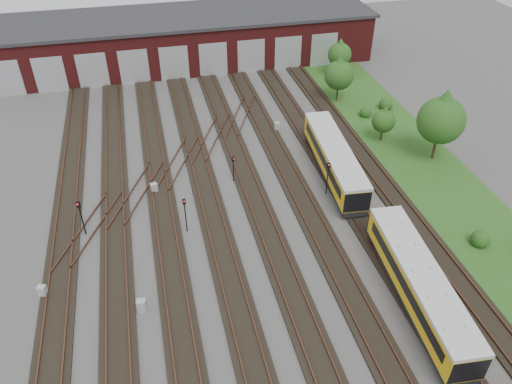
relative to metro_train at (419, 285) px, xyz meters
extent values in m
plane|color=#423F3D|center=(-10.00, 7.18, -1.76)|extent=(120.00, 120.00, 0.00)
cube|color=black|center=(-24.00, 7.18, -1.67)|extent=(2.40, 70.00, 0.18)
cube|color=#4F2E1F|center=(-24.72, 7.18, -1.51)|extent=(0.10, 70.00, 0.15)
cube|color=#4F2E1F|center=(-23.28, 7.18, -1.51)|extent=(0.10, 70.00, 0.15)
cube|color=black|center=(-20.00, 7.18, -1.67)|extent=(2.40, 70.00, 0.18)
cube|color=#4F2E1F|center=(-20.72, 7.18, -1.51)|extent=(0.10, 70.00, 0.15)
cube|color=#4F2E1F|center=(-19.28, 7.18, -1.51)|extent=(0.10, 70.00, 0.15)
cube|color=black|center=(-16.00, 7.18, -1.67)|extent=(2.40, 70.00, 0.18)
cube|color=#4F2E1F|center=(-16.72, 7.18, -1.51)|extent=(0.10, 70.00, 0.15)
cube|color=#4F2E1F|center=(-15.28, 7.18, -1.51)|extent=(0.10, 70.00, 0.15)
cube|color=black|center=(-12.00, 7.18, -1.67)|extent=(2.40, 70.00, 0.18)
cube|color=#4F2E1F|center=(-12.72, 7.18, -1.51)|extent=(0.10, 70.00, 0.15)
cube|color=#4F2E1F|center=(-11.28, 7.18, -1.51)|extent=(0.10, 70.00, 0.15)
cube|color=black|center=(-8.00, 7.18, -1.67)|extent=(2.40, 70.00, 0.18)
cube|color=#4F2E1F|center=(-8.72, 7.18, -1.51)|extent=(0.10, 70.00, 0.15)
cube|color=#4F2E1F|center=(-7.28, 7.18, -1.51)|extent=(0.10, 70.00, 0.15)
cube|color=black|center=(-4.00, 7.18, -1.67)|extent=(2.40, 70.00, 0.18)
cube|color=#4F2E1F|center=(-4.72, 7.18, -1.51)|extent=(0.10, 70.00, 0.15)
cube|color=#4F2E1F|center=(-3.28, 7.18, -1.51)|extent=(0.10, 70.00, 0.15)
cube|color=black|center=(0.00, 7.18, -1.67)|extent=(2.40, 70.00, 0.18)
cube|color=#4F2E1F|center=(-0.72, 7.18, -1.51)|extent=(0.10, 70.00, 0.15)
cube|color=#4F2E1F|center=(0.72, 7.18, -1.51)|extent=(0.10, 70.00, 0.15)
cube|color=black|center=(4.00, 7.18, -1.67)|extent=(2.40, 70.00, 0.18)
cube|color=#4F2E1F|center=(3.28, 7.18, -1.51)|extent=(0.10, 70.00, 0.15)
cube|color=#4F2E1F|center=(4.72, 7.18, -1.51)|extent=(0.10, 70.00, 0.15)
cube|color=#4F2E1F|center=(-18.00, 17.18, -1.51)|extent=(5.40, 9.62, 0.15)
cube|color=#4F2E1F|center=(-14.00, 21.18, -1.51)|extent=(5.40, 9.62, 0.15)
cube|color=#4F2E1F|center=(-10.00, 25.18, -1.51)|extent=(5.40, 9.62, 0.15)
cube|color=#4F2E1F|center=(-22.00, 13.18, -1.51)|extent=(5.40, 9.62, 0.15)
cube|color=#4F2E1F|center=(-6.00, 29.18, -1.51)|extent=(5.40, 9.62, 0.15)
cube|color=#591616|center=(-10.00, 47.18, 1.24)|extent=(50.00, 12.00, 6.00)
cube|color=#2A292C|center=(-10.00, 47.18, 4.39)|extent=(51.00, 12.50, 0.40)
cube|color=#A3A5A8|center=(-32.00, 41.16, 0.44)|extent=(3.60, 0.12, 4.40)
cube|color=#A3A5A8|center=(-27.00, 41.16, 0.44)|extent=(3.60, 0.12, 4.40)
cube|color=#A3A5A8|center=(-22.00, 41.16, 0.44)|extent=(3.60, 0.12, 4.40)
cube|color=#A3A5A8|center=(-17.00, 41.16, 0.44)|extent=(3.60, 0.12, 4.40)
cube|color=#A3A5A8|center=(-12.00, 41.16, 0.44)|extent=(3.60, 0.12, 4.40)
cube|color=#A3A5A8|center=(-7.00, 41.16, 0.44)|extent=(3.60, 0.12, 4.40)
cube|color=#A3A5A8|center=(-2.00, 41.16, 0.44)|extent=(3.60, 0.12, 4.40)
cube|color=#A3A5A8|center=(3.00, 41.16, 0.44)|extent=(3.60, 0.12, 4.40)
cube|color=#A3A5A8|center=(8.00, 41.16, 0.44)|extent=(3.60, 0.12, 4.40)
cube|color=#27521B|center=(9.00, 17.18, -1.74)|extent=(8.00, 55.00, 0.05)
cube|color=black|center=(0.00, 0.00, -1.16)|extent=(3.19, 13.67, 0.54)
cube|color=yellow|center=(0.00, 0.00, 0.10)|extent=(3.46, 13.69, 1.99)
cube|color=beige|center=(0.00, 0.00, 1.23)|extent=(3.55, 13.70, 0.27)
cube|color=black|center=(-1.19, 0.10, 0.33)|extent=(1.04, 11.88, 0.77)
cube|color=black|center=(1.19, -0.10, 0.33)|extent=(1.04, 11.88, 0.77)
cube|color=black|center=(0.00, 16.00, -1.16)|extent=(3.19, 13.67, 0.54)
cube|color=yellow|center=(0.00, 16.00, 0.10)|extent=(3.46, 13.69, 1.99)
cube|color=beige|center=(0.00, 16.00, 1.23)|extent=(3.55, 13.70, 0.27)
cube|color=black|center=(-1.19, 16.10, 0.33)|extent=(1.04, 11.88, 0.77)
cube|color=black|center=(1.19, 15.90, 0.33)|extent=(1.04, 11.88, 0.77)
cylinder|color=black|center=(-22.35, 12.75, -0.41)|extent=(0.11, 0.11, 2.71)
cube|color=black|center=(-22.35, 12.75, 1.23)|extent=(0.32, 0.25, 0.57)
sphere|color=red|center=(-22.35, 12.63, 1.34)|extent=(0.14, 0.14, 0.14)
cylinder|color=black|center=(-14.35, 11.18, -0.38)|extent=(0.10, 0.10, 2.77)
cube|color=black|center=(-14.35, 11.18, 1.25)|extent=(0.25, 0.16, 0.49)
sphere|color=red|center=(-14.35, 11.08, 1.35)|extent=(0.12, 0.12, 0.12)
cylinder|color=black|center=(-9.24, 17.24, -0.70)|extent=(0.09, 0.09, 2.13)
cube|color=black|center=(-9.24, 17.24, 0.59)|extent=(0.26, 0.22, 0.46)
sphere|color=red|center=(-9.24, 17.15, 0.68)|extent=(0.11, 0.11, 0.11)
cylinder|color=black|center=(-1.61, 13.37, -0.38)|extent=(0.10, 0.10, 2.76)
cube|color=black|center=(-1.61, 13.37, 1.25)|extent=(0.29, 0.22, 0.51)
sphere|color=red|center=(-1.61, 13.27, 1.35)|extent=(0.12, 0.12, 0.12)
cube|color=#9FA2A4|center=(-25.00, 6.63, -1.29)|extent=(0.67, 0.61, 0.94)
cube|color=#9FA2A4|center=(-16.51, 17.13, -1.29)|extent=(0.69, 0.64, 0.94)
cube|color=#9FA2A4|center=(-18.34, 3.68, -1.26)|extent=(0.69, 0.61, 1.00)
cube|color=#9FA2A4|center=(-2.85, 25.37, -1.28)|extent=(0.62, 0.54, 0.97)
cube|color=#9FA2A4|center=(-0.24, 17.68, -1.26)|extent=(0.68, 0.60, 1.01)
cylinder|color=#372718|center=(6.00, 30.62, -0.89)|extent=(0.21, 0.21, 1.75)
sphere|color=#1C4112|center=(6.00, 30.62, 1.44)|extent=(3.40, 3.40, 3.40)
cone|color=#1C4112|center=(6.00, 30.62, 2.65)|extent=(2.91, 2.91, 2.43)
cylinder|color=#372718|center=(8.80, 37.55, -0.99)|extent=(0.25, 0.25, 1.54)
sphere|color=#1C4112|center=(8.80, 37.55, 1.07)|extent=(3.00, 3.00, 3.00)
cone|color=#1C4112|center=(8.80, 37.55, 2.14)|extent=(2.57, 2.57, 2.14)
cylinder|color=#372718|center=(10.58, 16.39, -0.61)|extent=(0.27, 0.27, 2.30)
sphere|color=#1C4112|center=(10.58, 16.39, 2.46)|extent=(4.48, 4.48, 4.48)
cone|color=#1C4112|center=(10.58, 16.39, 4.06)|extent=(3.84, 3.84, 3.20)
cylinder|color=#372718|center=(7.14, 20.84, -1.15)|extent=(0.21, 0.21, 1.23)
sphere|color=#1C4112|center=(7.14, 20.84, 0.48)|extent=(2.38, 2.38, 2.38)
cone|color=#1C4112|center=(7.14, 20.84, 1.34)|extent=(2.04, 2.04, 1.70)
sphere|color=#1C4112|center=(7.79, 4.21, -1.03)|extent=(1.48, 1.48, 1.48)
sphere|color=#1C4112|center=(7.77, 26.14, -1.08)|extent=(1.37, 1.37, 1.37)
sphere|color=#1C4112|center=(10.77, 27.32, -0.96)|extent=(1.61, 1.61, 1.61)
camera|label=1|loc=(-16.09, -19.95, 24.96)|focal=35.00mm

